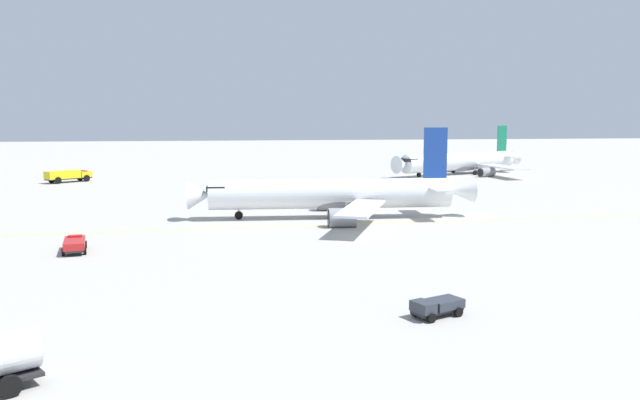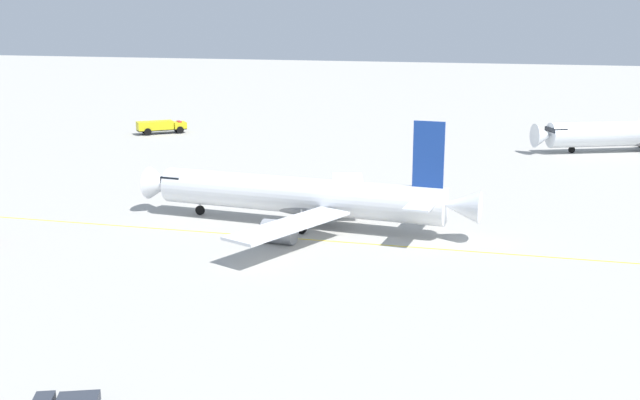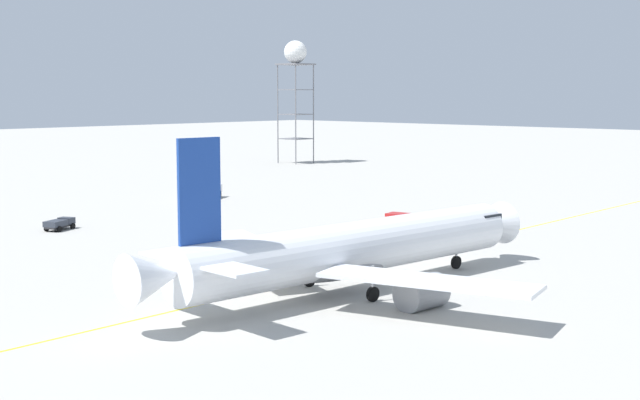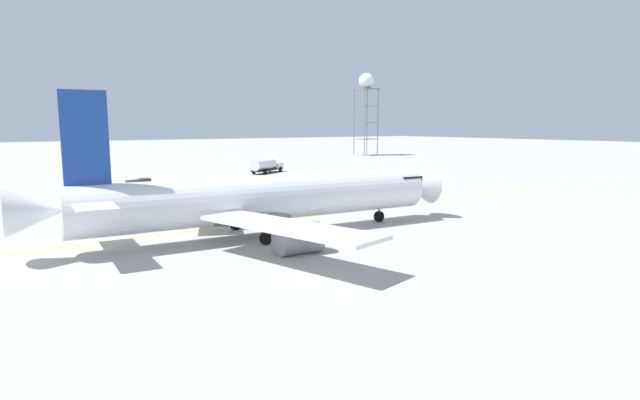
{
  "view_description": "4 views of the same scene",
  "coord_description": "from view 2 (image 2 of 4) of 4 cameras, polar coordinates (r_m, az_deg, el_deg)",
  "views": [
    {
      "loc": [
        17.47,
        81.86,
        13.36
      ],
      "look_at": [
        4.39,
        -0.08,
        2.61
      ],
      "focal_mm": 35.64,
      "sensor_mm": 36.0,
      "label": 1
    },
    {
      "loc": [
        -22.06,
        76.14,
        22.46
      ],
      "look_at": [
        0.59,
        -1.9,
        2.74
      ],
      "focal_mm": 42.87,
      "sensor_mm": 36.0,
      "label": 2
    },
    {
      "loc": [
        -46.78,
        -44.09,
        14.92
      ],
      "look_at": [
        13.82,
        12.96,
        4.77
      ],
      "focal_mm": 49.52,
      "sensor_mm": 36.0,
      "label": 3
    },
    {
      "loc": [
        -18.13,
        -40.45,
        9.6
      ],
      "look_at": [
        5.98,
        -4.72,
        3.3
      ],
      "focal_mm": 28.82,
      "sensor_mm": 36.0,
      "label": 4
    }
  ],
  "objects": [
    {
      "name": "ground_plane",
      "position": [
        82.39,
        0.03,
        -2.17
      ],
      "size": [
        600.0,
        600.0,
        0.0
      ],
      "primitive_type": "plane",
      "color": "#ADAAA3"
    },
    {
      "name": "airliner_main",
      "position": [
        83.23,
        -1.29,
        0.19
      ],
      "size": [
        38.6,
        33.79,
        12.18
      ],
      "rotation": [
        0.0,
        0.0,
        6.22
      ],
      "color": "white",
      "rests_on": "ground_plane"
    },
    {
      "name": "fire_tender_truck",
      "position": [
        151.88,
        -11.82,
        5.44
      ],
      "size": [
        8.9,
        8.12,
        2.5
      ],
      "rotation": [
        0.0,
        0.0,
        3.84
      ],
      "color": "#232326",
      "rests_on": "ground_plane"
    },
    {
      "name": "taxiway_centreline",
      "position": [
        80.67,
        -5.85,
        -2.59
      ],
      "size": [
        160.16,
        5.64,
        0.01
      ],
      "rotation": [
        0.0,
        0.0,
        6.32
      ],
      "color": "yellow",
      "rests_on": "ground_plane"
    }
  ]
}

